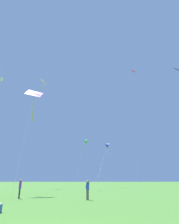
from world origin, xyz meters
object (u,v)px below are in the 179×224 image
(kite_blue_delta, at_px, (107,145))
(person_far_back, at_px, (88,188))
(kite_green_small, at_px, (85,141))
(kite_red_high, at_px, (133,79))
(kite_white_distant, at_px, (1,79))
(kite_purple_streamer, at_px, (34,99))
(kite_yellow_diamond, at_px, (43,85))
(person_in_red_shirt, at_px, (20,187))

(kite_blue_delta, xyz_separation_m, person_far_back, (-5.63, -29.04, -8.71))
(kite_green_small, relative_size, kite_blue_delta, 0.74)
(kite_red_high, bearing_deg, kite_white_distant, 171.54)
(kite_white_distant, height_order, kite_red_high, kite_red_high)
(kite_green_small, xyz_separation_m, kite_red_high, (12.13, 6.76, 17.21))
(kite_green_small, xyz_separation_m, kite_purple_streamer, (-7.61, -9.92, 4.01))
(kite_yellow_diamond, bearing_deg, kite_blue_delta, -1.04)
(kite_red_high, xyz_separation_m, person_far_back, (-12.30, -24.57, -24.64))
(person_far_back, bearing_deg, kite_yellow_diamond, 110.61)
(kite_green_small, distance_m, kite_white_distant, 32.10)
(kite_green_small, bearing_deg, kite_blue_delta, 64.06)
(person_in_red_shirt, distance_m, person_far_back, 6.37)
(kite_blue_delta, xyz_separation_m, kite_purple_streamer, (-13.07, -21.15, 2.73))
(person_in_red_shirt, bearing_deg, kite_yellow_diamond, 99.96)
(kite_green_small, relative_size, person_far_back, 5.60)
(kite_white_distant, height_order, person_in_red_shirt, kite_white_distant)
(kite_red_high, distance_m, kite_purple_streamer, 29.02)
(kite_red_high, bearing_deg, person_far_back, -116.60)
(kite_white_distant, distance_m, person_in_red_shirt, 42.03)
(kite_yellow_diamond, distance_m, kite_purple_streamer, 25.47)
(person_in_red_shirt, bearing_deg, kite_green_small, 68.66)
(kite_green_small, xyz_separation_m, kite_white_distant, (-22.87, 11.96, 19.08))
(kite_yellow_diamond, height_order, person_far_back, kite_yellow_diamond)
(kite_purple_streamer, bearing_deg, person_far_back, -46.69)
(kite_green_small, xyz_separation_m, kite_blue_delta, (5.46, 11.23, 1.28))
(kite_red_high, bearing_deg, kite_yellow_diamond, 168.43)
(kite_red_high, relative_size, person_far_back, 17.99)
(kite_green_small, distance_m, kite_blue_delta, 12.56)
(kite_red_high, bearing_deg, person_in_red_shirt, -128.80)
(kite_yellow_diamond, height_order, person_in_red_shirt, kite_yellow_diamond)
(kite_yellow_diamond, bearing_deg, person_in_red_shirt, -80.04)
(kite_green_small, relative_size, kite_yellow_diamond, 0.32)
(kite_blue_delta, relative_size, person_far_back, 7.58)
(kite_red_high, distance_m, person_far_back, 36.91)
(kite_yellow_diamond, bearing_deg, kite_red_high, -11.57)
(kite_blue_delta, bearing_deg, person_far_back, -100.98)
(kite_green_small, distance_m, person_in_red_shirt, 18.90)
(kite_blue_delta, height_order, kite_yellow_diamond, kite_yellow_diamond)
(kite_white_distant, relative_size, kite_yellow_diamond, 1.02)
(person_far_back, bearing_deg, person_in_red_shirt, 165.41)
(kite_white_distant, bearing_deg, kite_green_small, -27.61)
(kite_green_small, height_order, person_far_back, kite_green_small)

